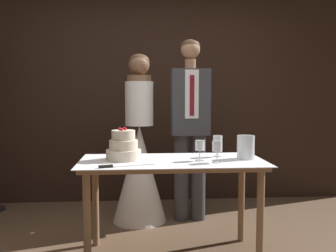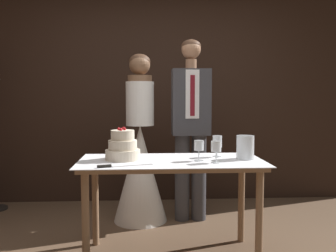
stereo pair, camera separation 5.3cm
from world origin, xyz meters
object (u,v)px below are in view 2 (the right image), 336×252
Objects in this scene: tiered_cake at (123,147)px; wine_glass_middle at (216,148)px; cake_knife at (115,166)px; wine_glass_near at (199,147)px; cake_table at (171,172)px; hurricane_candle at (245,148)px; bride at (140,160)px; groom at (191,122)px; wine_glass_far at (217,143)px.

tiered_cake is 1.66× the size of wine_glass_middle.
wine_glass_near is (0.63, 0.21, 0.10)m from cake_knife.
tiered_cake is 1.72× the size of wine_glass_near.
cake_table is 8.72× the size of wine_glass_middle.
wine_glass_near is at bearing 0.54° from cake_knife.
hurricane_candle is (0.38, 0.06, -0.02)m from wine_glass_near.
bride is at bearing 117.17° from wine_glass_near.
cake_knife is (-0.42, -0.26, 0.11)m from cake_table.
wine_glass_middle is at bearing -8.92° from cake_knife.
cake_knife is 1.14m from bride.
tiered_cake is at bearing 64.59° from cake_knife.
wine_glass_near is at bearing -62.83° from bride.
groom reaches higher than wine_glass_middle.
bride is at bearing 131.44° from wine_glass_far.
cake_table is at bearing -6.56° from tiered_cake.
wine_glass_far is at bearing 149.61° from hurricane_candle.
tiered_cake is 0.77m from wine_glass_far.
tiered_cake is 1.46× the size of hurricane_candle.
hurricane_candle is at bearing -45.06° from bride.
hurricane_candle is 0.10× the size of groom.
tiered_cake is 0.60m from wine_glass_near.
tiered_cake is at bearing -98.61° from bride.
tiered_cake reaches higher than wine_glass_near.
wine_glass_far is 0.94× the size of hurricane_candle.
wine_glass_near is 1.06m from bride.
groom is (0.68, 1.12, 0.23)m from cake_knife.
wine_glass_middle is 1.19m from bride.
tiered_cake is 1.04m from groom.
wine_glass_middle reaches higher than cake_knife.
cake_knife is 2.11× the size of hurricane_candle.
cake_knife is at bearing -161.65° from wine_glass_near.
cake_table is 0.46m from wine_glass_far.
wine_glass_middle is (0.33, -0.14, 0.21)m from cake_table.
wine_glass_middle is at bearing -23.29° from cake_table.
hurricane_candle is (1.01, 0.27, 0.08)m from cake_knife.
tiered_cake is 0.86m from bride.
wine_glass_middle is at bearing -149.66° from hurricane_candle.
cake_knife is at bearing -164.99° from hurricane_candle.
tiered_cake reaches higher than cake_table.
tiered_cake is at bearing -173.46° from wine_glass_far.
cake_table is 0.50m from cake_knife.
bride is (-0.58, 1.00, -0.27)m from wine_glass_middle.
hurricane_candle is (0.20, -0.12, -0.03)m from wine_glass_far.
cake_table is at bearing -106.58° from groom.
wine_glass_near is at bearing -92.87° from groom.
groom is at bearing 52.08° from tiered_cake.
hurricane_candle is 1.22m from bride.
bride is (-0.26, 0.86, -0.05)m from cake_table.
tiered_cake reaches higher than wine_glass_far.
tiered_cake is at bearing 178.19° from hurricane_candle.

